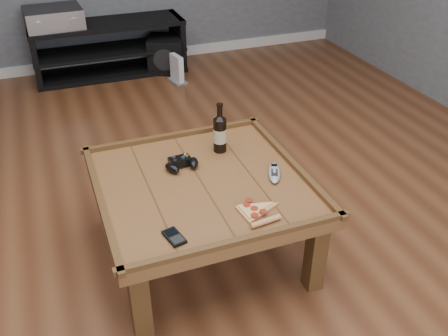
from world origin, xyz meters
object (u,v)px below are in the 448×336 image
object	(u,v)px
beer_bottle	(220,132)
game_controller	(182,164)
coffee_table	(202,192)
game_console	(177,70)
media_console	(109,49)
av_receiver	(54,18)
remote_control	(274,173)
pizza_slice	(256,212)
smartphone	(174,237)
subwoofer	(167,54)

from	to	relation	value
beer_bottle	game_controller	bearing A→B (deg)	-158.56
coffee_table	game_console	distance (m)	2.40
media_console	av_receiver	bearing A→B (deg)	-179.20
remote_control	av_receiver	distance (m)	2.93
media_console	game_controller	world-z (taller)	game_controller
pizza_slice	game_console	size ratio (longest dim) A/B	1.08
media_console	smartphone	xyz separation A→B (m)	(-0.24, -3.11, 0.21)
smartphone	av_receiver	world-z (taller)	av_receiver
av_receiver	game_console	distance (m)	1.17
game_controller	game_console	bearing A→B (deg)	69.91
coffee_table	game_console	bearing A→B (deg)	77.09
coffee_table	subwoofer	distance (m)	2.70
coffee_table	remote_control	bearing A→B (deg)	-11.12
media_console	pizza_slice	xyz separation A→B (m)	(0.14, -3.08, 0.21)
game_controller	remote_control	distance (m)	0.47
remote_control	game_console	distance (m)	2.43
subwoofer	av_receiver	bearing A→B (deg)	-163.30
game_controller	beer_bottle	bearing A→B (deg)	16.45
smartphone	remote_control	world-z (taller)	remote_control
av_receiver	beer_bottle	bearing A→B (deg)	-78.65
pizza_slice	game_console	distance (m)	2.70
remote_control	game_console	world-z (taller)	remote_control
beer_bottle	smartphone	world-z (taller)	beer_bottle
game_console	media_console	bearing A→B (deg)	130.06
av_receiver	game_console	world-z (taller)	av_receiver
coffee_table	media_console	bearing A→B (deg)	90.00
game_controller	remote_control	xyz separation A→B (m)	(0.41, -0.23, -0.01)
smartphone	av_receiver	size ratio (longest dim) A/B	0.25
pizza_slice	smartphone	size ratio (longest dim) A/B	2.21
beer_bottle	av_receiver	distance (m)	2.57
pizza_slice	av_receiver	xyz separation A→B (m)	(-0.59, 3.07, 0.13)
beer_bottle	game_console	xyz separation A→B (m)	(0.34, 2.07, -0.44)
pizza_slice	remote_control	xyz separation A→B (m)	(0.21, 0.26, 0.00)
av_receiver	game_controller	bearing A→B (deg)	-84.31
pizza_slice	subwoofer	world-z (taller)	pizza_slice
remote_control	av_receiver	bearing A→B (deg)	130.36
beer_bottle	game_console	world-z (taller)	beer_bottle
subwoofer	coffee_table	bearing A→B (deg)	-78.62
media_console	game_console	bearing A→B (deg)	-38.65
smartphone	game_controller	bearing A→B (deg)	57.13
beer_bottle	av_receiver	size ratio (longest dim) A/B	0.54
coffee_table	media_console	distance (m)	2.75
game_controller	pizza_slice	xyz separation A→B (m)	(0.20, -0.48, -0.02)
media_console	beer_bottle	size ratio (longest dim) A/B	5.12
pizza_slice	beer_bottle	bearing A→B (deg)	78.74
game_controller	av_receiver	xyz separation A→B (m)	(-0.40, 2.59, 0.11)
remote_control	subwoofer	world-z (taller)	remote_control
subwoofer	game_console	xyz separation A→B (m)	(0.01, -0.32, -0.05)
coffee_table	av_receiver	xyz separation A→B (m)	(-0.45, 2.74, 0.19)
beer_bottle	smartphone	xyz separation A→B (m)	(-0.43, -0.61, -0.10)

